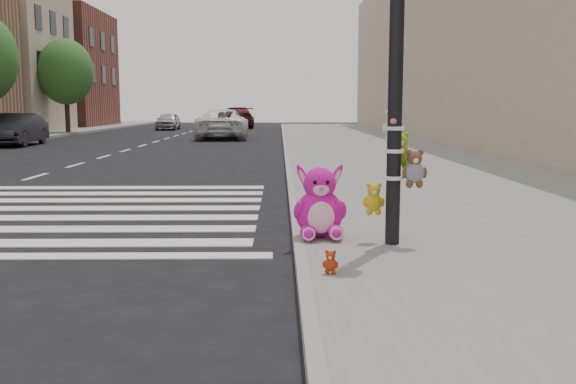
{
  "coord_description": "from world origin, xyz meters",
  "views": [
    {
      "loc": [
        1.33,
        -5.28,
        1.69
      ],
      "look_at": [
        1.42,
        1.66,
        0.75
      ],
      "focal_mm": 40.0,
      "sensor_mm": 36.0,
      "label": 1
    }
  ],
  "objects_px": {
    "pink_bunny": "(320,207)",
    "signal_pole": "(397,100)",
    "red_teddy": "(331,262)",
    "car_white_near": "(223,124)",
    "car_dark_far": "(17,129)"
  },
  "relations": [
    {
      "from": "pink_bunny",
      "to": "car_white_near",
      "type": "relative_size",
      "value": 0.16
    },
    {
      "from": "signal_pole",
      "to": "car_white_near",
      "type": "bearing_deg",
      "value": 99.2
    },
    {
      "from": "red_teddy",
      "to": "car_white_near",
      "type": "distance_m",
      "value": 27.35
    },
    {
      "from": "car_dark_far",
      "to": "signal_pole",
      "type": "bearing_deg",
      "value": -61.8
    },
    {
      "from": "pink_bunny",
      "to": "car_white_near",
      "type": "distance_m",
      "value": 25.69
    },
    {
      "from": "signal_pole",
      "to": "red_teddy",
      "type": "bearing_deg",
      "value": -121.94
    },
    {
      "from": "signal_pole",
      "to": "pink_bunny",
      "type": "height_order",
      "value": "signal_pole"
    },
    {
      "from": "signal_pole",
      "to": "car_white_near",
      "type": "distance_m",
      "value": 26.18
    },
    {
      "from": "pink_bunny",
      "to": "car_white_near",
      "type": "height_order",
      "value": "car_white_near"
    },
    {
      "from": "signal_pole",
      "to": "red_teddy",
      "type": "xyz_separation_m",
      "value": [
        -0.82,
        -1.32,
        -1.5
      ]
    },
    {
      "from": "pink_bunny",
      "to": "red_teddy",
      "type": "height_order",
      "value": "pink_bunny"
    },
    {
      "from": "pink_bunny",
      "to": "red_teddy",
      "type": "relative_size",
      "value": 3.94
    },
    {
      "from": "pink_bunny",
      "to": "red_teddy",
      "type": "distance_m",
      "value": 1.69
    },
    {
      "from": "signal_pole",
      "to": "pink_bunny",
      "type": "distance_m",
      "value": 1.54
    },
    {
      "from": "pink_bunny",
      "to": "signal_pole",
      "type": "bearing_deg",
      "value": -26.2
    }
  ]
}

